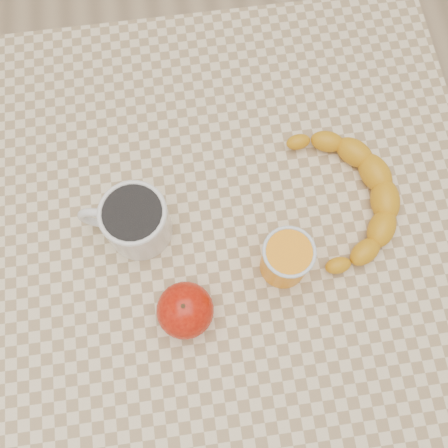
{
  "coord_description": "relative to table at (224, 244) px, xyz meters",
  "views": [
    {
      "loc": [
        -0.03,
        -0.23,
        1.46
      ],
      "look_at": [
        0.0,
        0.0,
        0.77
      ],
      "focal_mm": 40.0,
      "sensor_mm": 36.0,
      "label": 1
    }
  ],
  "objects": [
    {
      "name": "banana",
      "position": [
        0.19,
        0.02,
        0.11
      ],
      "size": [
        0.23,
        0.3,
        0.04
      ],
      "primitive_type": null,
      "rotation": [
        0.0,
        0.0,
        -0.07
      ],
      "color": "orange",
      "rests_on": "table"
    },
    {
      "name": "apple",
      "position": [
        -0.07,
        -0.12,
        0.12
      ],
      "size": [
        0.1,
        0.1,
        0.07
      ],
      "color": "#910B04",
      "rests_on": "table"
    },
    {
      "name": "coffee_mug",
      "position": [
        -0.13,
        0.01,
        0.13
      ],
      "size": [
        0.14,
        0.12,
        0.08
      ],
      "color": "silver",
      "rests_on": "table"
    },
    {
      "name": "table",
      "position": [
        0.0,
        0.0,
        0.0
      ],
      "size": [
        0.8,
        0.8,
        0.75
      ],
      "color": "beige",
      "rests_on": "ground"
    },
    {
      "name": "ground",
      "position": [
        0.0,
        0.0,
        -0.66
      ],
      "size": [
        3.0,
        3.0,
        0.0
      ],
      "primitive_type": "plane",
      "color": "tan",
      "rests_on": "ground"
    },
    {
      "name": "orange_juice_glass",
      "position": [
        0.08,
        -0.07,
        0.13
      ],
      "size": [
        0.07,
        0.07,
        0.08
      ],
      "color": "orange",
      "rests_on": "table"
    }
  ]
}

